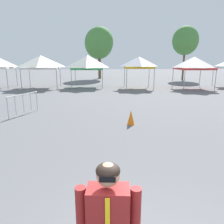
{
  "coord_description": "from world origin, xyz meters",
  "views": [
    {
      "loc": [
        -0.58,
        -1.73,
        2.71
      ],
      "look_at": [
        -0.26,
        4.07,
        1.3
      ],
      "focal_mm": 33.8,
      "sensor_mm": 36.0,
      "label": 1
    }
  ],
  "objects_px": {
    "canopy_tent_center": "(88,62)",
    "tree_behind_tents_center": "(99,43)",
    "canopy_tent_left_of_center": "(41,62)",
    "tree_behind_tents_right": "(185,41)",
    "canopy_tent_behind_left": "(139,63)",
    "canopy_tent_far_left": "(194,63)",
    "crowd_barrier_by_lift": "(23,100)",
    "tree_behind_tents_left": "(100,42)",
    "traffic_cone_lot_center": "(131,117)"
  },
  "relations": [
    {
      "from": "canopy_tent_center",
      "to": "tree_behind_tents_center",
      "type": "relative_size",
      "value": 0.43
    },
    {
      "from": "canopy_tent_left_of_center",
      "to": "tree_behind_tents_right",
      "type": "height_order",
      "value": "tree_behind_tents_right"
    },
    {
      "from": "canopy_tent_center",
      "to": "canopy_tent_behind_left",
      "type": "bearing_deg",
      "value": -12.54
    },
    {
      "from": "tree_behind_tents_right",
      "to": "tree_behind_tents_center",
      "type": "xyz_separation_m",
      "value": [
        -12.57,
        2.32,
        -0.22
      ]
    },
    {
      "from": "canopy_tent_behind_left",
      "to": "tree_behind_tents_center",
      "type": "relative_size",
      "value": 0.41
    },
    {
      "from": "canopy_tent_far_left",
      "to": "crowd_barrier_by_lift",
      "type": "relative_size",
      "value": 1.68
    },
    {
      "from": "canopy_tent_center",
      "to": "tree_behind_tents_center",
      "type": "bearing_deg",
      "value": 84.16
    },
    {
      "from": "tree_behind_tents_left",
      "to": "tree_behind_tents_right",
      "type": "height_order",
      "value": "tree_behind_tents_left"
    },
    {
      "from": "canopy_tent_far_left",
      "to": "crowd_barrier_by_lift",
      "type": "bearing_deg",
      "value": -143.13
    },
    {
      "from": "canopy_tent_center",
      "to": "tree_behind_tents_center",
      "type": "distance_m",
      "value": 11.6
    },
    {
      "from": "canopy_tent_center",
      "to": "tree_behind_tents_right",
      "type": "height_order",
      "value": "tree_behind_tents_right"
    },
    {
      "from": "canopy_tent_left_of_center",
      "to": "crowd_barrier_by_lift",
      "type": "xyz_separation_m",
      "value": [
        1.98,
        -11.36,
        -1.83
      ]
    },
    {
      "from": "canopy_tent_left_of_center",
      "to": "tree_behind_tents_left",
      "type": "height_order",
      "value": "tree_behind_tents_left"
    },
    {
      "from": "crowd_barrier_by_lift",
      "to": "traffic_cone_lot_center",
      "type": "xyz_separation_m",
      "value": [
        5.28,
        -2.09,
        -0.43
      ]
    },
    {
      "from": "canopy_tent_left_of_center",
      "to": "canopy_tent_behind_left",
      "type": "height_order",
      "value": "canopy_tent_left_of_center"
    },
    {
      "from": "canopy_tent_center",
      "to": "crowd_barrier_by_lift",
      "type": "bearing_deg",
      "value": -102.77
    },
    {
      "from": "canopy_tent_left_of_center",
      "to": "tree_behind_tents_right",
      "type": "distance_m",
      "value": 20.81
    },
    {
      "from": "canopy_tent_behind_left",
      "to": "tree_behind_tents_right",
      "type": "height_order",
      "value": "tree_behind_tents_right"
    },
    {
      "from": "tree_behind_tents_right",
      "to": "traffic_cone_lot_center",
      "type": "relative_size",
      "value": 11.83
    },
    {
      "from": "tree_behind_tents_left",
      "to": "tree_behind_tents_center",
      "type": "height_order",
      "value": "tree_behind_tents_left"
    },
    {
      "from": "canopy_tent_center",
      "to": "traffic_cone_lot_center",
      "type": "xyz_separation_m",
      "value": [
        2.61,
        -13.86,
        -2.23
      ]
    },
    {
      "from": "canopy_tent_far_left",
      "to": "crowd_barrier_by_lift",
      "type": "height_order",
      "value": "canopy_tent_far_left"
    },
    {
      "from": "tree_behind_tents_left",
      "to": "tree_behind_tents_center",
      "type": "distance_m",
      "value": 0.46
    },
    {
      "from": "canopy_tent_left_of_center",
      "to": "canopy_tent_center",
      "type": "bearing_deg",
      "value": 5.06
    },
    {
      "from": "canopy_tent_far_left",
      "to": "tree_behind_tents_left",
      "type": "bearing_deg",
      "value": 126.2
    },
    {
      "from": "canopy_tent_far_left",
      "to": "tree_behind_tents_center",
      "type": "distance_m",
      "value": 16.34
    },
    {
      "from": "canopy_tent_center",
      "to": "crowd_barrier_by_lift",
      "type": "height_order",
      "value": "canopy_tent_center"
    },
    {
      "from": "canopy_tent_behind_left",
      "to": "traffic_cone_lot_center",
      "type": "relative_size",
      "value": 4.85
    },
    {
      "from": "canopy_tent_far_left",
      "to": "traffic_cone_lot_center",
      "type": "bearing_deg",
      "value": -123.49
    },
    {
      "from": "traffic_cone_lot_center",
      "to": "tree_behind_tents_left",
      "type": "bearing_deg",
      "value": 93.04
    },
    {
      "from": "canopy_tent_center",
      "to": "tree_behind_tents_right",
      "type": "distance_m",
      "value": 16.62
    },
    {
      "from": "traffic_cone_lot_center",
      "to": "canopy_tent_left_of_center",
      "type": "bearing_deg",
      "value": 118.36
    },
    {
      "from": "canopy_tent_left_of_center",
      "to": "crowd_barrier_by_lift",
      "type": "distance_m",
      "value": 11.67
    },
    {
      "from": "canopy_tent_center",
      "to": "traffic_cone_lot_center",
      "type": "bearing_deg",
      "value": -79.35
    },
    {
      "from": "canopy_tent_left_of_center",
      "to": "tree_behind_tents_left",
      "type": "relative_size",
      "value": 0.48
    },
    {
      "from": "canopy_tent_center",
      "to": "tree_behind_tents_right",
      "type": "bearing_deg",
      "value": 32.94
    },
    {
      "from": "canopy_tent_far_left",
      "to": "tree_behind_tents_left",
      "type": "distance_m",
      "value": 15.94
    },
    {
      "from": "canopy_tent_far_left",
      "to": "traffic_cone_lot_center",
      "type": "relative_size",
      "value": 5.02
    },
    {
      "from": "canopy_tent_far_left",
      "to": "crowd_barrier_by_lift",
      "type": "distance_m",
      "value": 16.61
    },
    {
      "from": "canopy_tent_center",
      "to": "crowd_barrier_by_lift",
      "type": "relative_size",
      "value": 1.7
    },
    {
      "from": "canopy_tent_left_of_center",
      "to": "canopy_tent_far_left",
      "type": "xyz_separation_m",
      "value": [
        15.2,
        -1.45,
        -0.09
      ]
    },
    {
      "from": "canopy_tent_behind_left",
      "to": "traffic_cone_lot_center",
      "type": "bearing_deg",
      "value": -101.49
    },
    {
      "from": "tree_behind_tents_right",
      "to": "crowd_barrier_by_lift",
      "type": "relative_size",
      "value": 3.96
    },
    {
      "from": "canopy_tent_center",
      "to": "tree_behind_tents_center",
      "type": "height_order",
      "value": "tree_behind_tents_center"
    },
    {
      "from": "tree_behind_tents_left",
      "to": "tree_behind_tents_right",
      "type": "distance_m",
      "value": 12.57
    },
    {
      "from": "canopy_tent_center",
      "to": "canopy_tent_behind_left",
      "type": "xyz_separation_m",
      "value": [
        5.19,
        -1.15,
        -0.01
      ]
    },
    {
      "from": "tree_behind_tents_left",
      "to": "tree_behind_tents_center",
      "type": "relative_size",
      "value": 1.0
    },
    {
      "from": "tree_behind_tents_center",
      "to": "tree_behind_tents_left",
      "type": "bearing_deg",
      "value": -70.24
    },
    {
      "from": "tree_behind_tents_right",
      "to": "crowd_barrier_by_lift",
      "type": "height_order",
      "value": "tree_behind_tents_right"
    },
    {
      "from": "canopy_tent_behind_left",
      "to": "traffic_cone_lot_center",
      "type": "distance_m",
      "value": 13.15
    }
  ]
}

